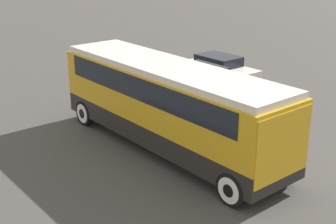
{
  "coord_description": "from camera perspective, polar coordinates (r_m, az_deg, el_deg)",
  "views": [
    {
      "loc": [
        12.17,
        -10.03,
        7.14
      ],
      "look_at": [
        0.0,
        0.0,
        1.43
      ],
      "focal_mm": 50.0,
      "sensor_mm": 36.0,
      "label": 1
    }
  ],
  "objects": [
    {
      "name": "parked_car_mid",
      "position": [
        23.36,
        4.3,
        3.87
      ],
      "size": [
        4.48,
        1.92,
        1.43
      ],
      "color": "#2D5638",
      "rests_on": "ground_plane"
    },
    {
      "name": "parked_car_near",
      "position": [
        25.76,
        6.35,
        5.29
      ],
      "size": [
        4.4,
        1.83,
        1.4
      ],
      "color": "silver",
      "rests_on": "ground_plane"
    },
    {
      "name": "ground_plane",
      "position": [
        17.31,
        -0.0,
        -4.45
      ],
      "size": [
        120.0,
        120.0,
        0.0
      ],
      "primitive_type": "plane",
      "color": "#423F3D"
    },
    {
      "name": "tour_bus",
      "position": [
        16.55,
        0.21,
        1.47
      ],
      "size": [
        10.12,
        2.55,
        3.17
      ],
      "color": "black",
      "rests_on": "ground_plane"
    }
  ]
}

